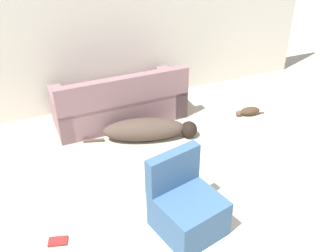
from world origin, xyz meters
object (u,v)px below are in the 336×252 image
Objects in this scene: couch at (120,104)px; side_chair at (186,207)px; dog at (148,129)px; cat at (249,111)px; book_red at (58,241)px.

side_chair is (-0.03, -2.42, -0.01)m from couch.
side_chair is at bearing 88.43° from couch.
couch is 2.42m from side_chair.
couch is 1.23× the size of dog.
cat is at bearing 159.87° from couch.
dog is (0.20, -0.68, -0.12)m from couch.
side_chair is (-1.95, -1.75, 0.21)m from cat.
couch is 0.72m from dog.
book_red is at bearing 57.15° from couch.
couch reaches higher than cat.
couch is at bearing 123.86° from dog.
book_red is at bearing -119.47° from dog.
couch is at bearing 76.10° from side_chair.
side_chair is (1.28, -0.32, 0.26)m from book_red.
dog reaches higher than cat.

